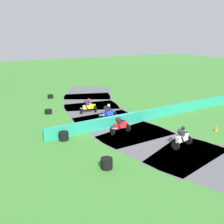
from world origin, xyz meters
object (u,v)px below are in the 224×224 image
object	(u,v)px
motorcycle_chase_blue	(108,112)
tire_stack_far	(107,163)
tire_stack_mid_a	(48,112)
motorcycle_trailing_red	(121,125)
motorcycle_lead_yellow	(89,106)
traffic_cone	(216,129)
tire_stack_mid_b	(64,136)
motorcycle_fourth_white	(183,137)
tire_stack_near	(50,96)

from	to	relation	value
motorcycle_chase_blue	tire_stack_far	world-z (taller)	motorcycle_chase_blue
tire_stack_mid_a	motorcycle_chase_blue	bearing A→B (deg)	-45.63
motorcycle_trailing_red	tire_stack_mid_a	xyz separation A→B (m)	(-3.54, 7.47, -0.46)
motorcycle_lead_yellow	motorcycle_trailing_red	bearing A→B (deg)	-89.42
traffic_cone	tire_stack_far	bearing A→B (deg)	-174.04
traffic_cone	motorcycle_lead_yellow	bearing A→B (deg)	126.30
motorcycle_lead_yellow	motorcycle_chase_blue	world-z (taller)	motorcycle_chase_blue
tire_stack_mid_b	traffic_cone	distance (m)	11.57
motorcycle_chase_blue	tire_stack_mid_a	size ratio (longest dim) A/B	2.51
tire_stack_far	motorcycle_lead_yellow	bearing A→B (deg)	72.02
motorcycle_chase_blue	tire_stack_mid_a	world-z (taller)	motorcycle_chase_blue
motorcycle_trailing_red	traffic_cone	distance (m)	7.40
motorcycle_chase_blue	motorcycle_lead_yellow	bearing A→B (deg)	104.08
tire_stack_mid_b	tire_stack_far	xyz separation A→B (m)	(0.86, -4.97, -0.00)
motorcycle_fourth_white	tire_stack_mid_b	distance (m)	8.16
motorcycle_fourth_white	motorcycle_lead_yellow	bearing A→B (deg)	103.81
tire_stack_mid_b	tire_stack_far	bearing A→B (deg)	-80.24
tire_stack_mid_a	tire_stack_far	distance (m)	11.72
motorcycle_chase_blue	motorcycle_fourth_white	bearing A→B (deg)	-76.30
motorcycle_trailing_red	motorcycle_chase_blue	bearing A→B (deg)	79.04
motorcycle_trailing_red	tire_stack_far	size ratio (longest dim) A/B	2.49
motorcycle_trailing_red	motorcycle_fourth_white	world-z (taller)	motorcycle_fourth_white
motorcycle_chase_blue	tire_stack_mid_b	size ratio (longest dim) A/B	2.47
tire_stack_near	tire_stack_far	xyz separation A→B (m)	(-1.65, -17.68, 0.10)
motorcycle_fourth_white	traffic_cone	xyz separation A→B (m)	(4.26, 0.83, -0.44)
tire_stack_mid_a	motorcycle_lead_yellow	bearing A→B (deg)	-23.73
motorcycle_lead_yellow	tire_stack_far	size ratio (longest dim) A/B	2.52
tire_stack_far	traffic_cone	world-z (taller)	tire_stack_far
motorcycle_chase_blue	motorcycle_fourth_white	world-z (taller)	same
motorcycle_fourth_white	tire_stack_far	xyz separation A→B (m)	(-5.76, -0.21, -0.36)
motorcycle_lead_yellow	tire_stack_mid_b	world-z (taller)	motorcycle_lead_yellow
motorcycle_chase_blue	motorcycle_trailing_red	bearing A→B (deg)	-100.96
motorcycle_chase_blue	tire_stack_mid_a	bearing A→B (deg)	134.37
motorcycle_trailing_red	tire_stack_near	xyz separation A→B (m)	(-1.71, 13.44, -0.46)
tire_stack_mid_b	traffic_cone	world-z (taller)	tire_stack_mid_b
tire_stack_mid_b	traffic_cone	size ratio (longest dim) A/B	1.57
motorcycle_trailing_red	traffic_cone	world-z (taller)	motorcycle_trailing_red
traffic_cone	tire_stack_near	bearing A→B (deg)	116.70
motorcycle_trailing_red	traffic_cone	bearing A→B (deg)	-25.67
tire_stack_far	traffic_cone	size ratio (longest dim) A/B	1.53
motorcycle_fourth_white	tire_stack_far	size ratio (longest dim) A/B	2.49
tire_stack_near	motorcycle_trailing_red	bearing A→B (deg)	-82.73
motorcycle_trailing_red	motorcycle_fourth_white	bearing A→B (deg)	-59.34
tire_stack_mid_a	tire_stack_mid_b	xyz separation A→B (m)	(-0.68, -6.74, 0.10)
motorcycle_chase_blue	traffic_cone	xyz separation A→B (m)	(6.03, -6.42, -0.44)
motorcycle_chase_blue	tire_stack_mid_b	distance (m)	5.46
motorcycle_trailing_red	traffic_cone	xyz separation A→B (m)	(6.65, -3.20, -0.44)
tire_stack_mid_b	motorcycle_trailing_red	bearing A→B (deg)	-9.77
motorcycle_fourth_white	tire_stack_mid_b	size ratio (longest dim) A/B	2.43
motorcycle_chase_blue	motorcycle_trailing_red	world-z (taller)	motorcycle_chase_blue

